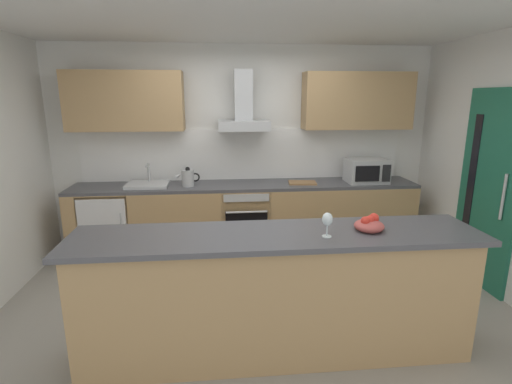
{
  "coord_description": "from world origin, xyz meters",
  "views": [
    {
      "loc": [
        -0.33,
        -3.25,
        1.96
      ],
      "look_at": [
        0.02,
        0.4,
        1.05
      ],
      "focal_mm": 26.95,
      "sensor_mm": 36.0,
      "label": 1
    }
  ],
  "objects_px": {
    "range_hood": "(243,111)",
    "wine_glass": "(327,220)",
    "sink": "(148,184)",
    "kettle": "(188,178)",
    "chopping_board": "(302,183)",
    "microwave": "(367,171)",
    "refrigerator": "(110,225)",
    "fruit_bowl": "(369,225)",
    "oven": "(245,218)"
  },
  "relations": [
    {
      "from": "microwave",
      "to": "kettle",
      "type": "distance_m",
      "value": 2.24
    },
    {
      "from": "range_hood",
      "to": "chopping_board",
      "type": "relative_size",
      "value": 2.12
    },
    {
      "from": "microwave",
      "to": "chopping_board",
      "type": "distance_m",
      "value": 0.83
    },
    {
      "from": "refrigerator",
      "to": "sink",
      "type": "height_order",
      "value": "sink"
    },
    {
      "from": "sink",
      "to": "wine_glass",
      "type": "height_order",
      "value": "wine_glass"
    },
    {
      "from": "wine_glass",
      "to": "oven",
      "type": "bearing_deg",
      "value": 101.37
    },
    {
      "from": "oven",
      "to": "kettle",
      "type": "xyz_separation_m",
      "value": [
        -0.69,
        -0.03,
        0.55
      ]
    },
    {
      "from": "oven",
      "to": "range_hood",
      "type": "height_order",
      "value": "range_hood"
    },
    {
      "from": "microwave",
      "to": "range_hood",
      "type": "distance_m",
      "value": 1.72
    },
    {
      "from": "microwave",
      "to": "fruit_bowl",
      "type": "bearing_deg",
      "value": -110.71
    },
    {
      "from": "chopping_board",
      "to": "wine_glass",
      "type": "bearing_deg",
      "value": -97.83
    },
    {
      "from": "refrigerator",
      "to": "wine_glass",
      "type": "height_order",
      "value": "wine_glass"
    },
    {
      "from": "microwave",
      "to": "chopping_board",
      "type": "relative_size",
      "value": 1.47
    },
    {
      "from": "refrigerator",
      "to": "wine_glass",
      "type": "xyz_separation_m",
      "value": [
        2.11,
        -2.15,
        0.69
      ]
    },
    {
      "from": "range_hood",
      "to": "refrigerator",
      "type": "bearing_deg",
      "value": -175.49
    },
    {
      "from": "kettle",
      "to": "chopping_board",
      "type": "relative_size",
      "value": 0.85
    },
    {
      "from": "oven",
      "to": "chopping_board",
      "type": "bearing_deg",
      "value": -1.87
    },
    {
      "from": "sink",
      "to": "chopping_board",
      "type": "distance_m",
      "value": 1.91
    },
    {
      "from": "refrigerator",
      "to": "chopping_board",
      "type": "xyz_separation_m",
      "value": [
        2.4,
        -0.02,
        0.49
      ]
    },
    {
      "from": "kettle",
      "to": "chopping_board",
      "type": "bearing_deg",
      "value": 0.4
    },
    {
      "from": "sink",
      "to": "chopping_board",
      "type": "height_order",
      "value": "sink"
    },
    {
      "from": "kettle",
      "to": "fruit_bowl",
      "type": "xyz_separation_m",
      "value": [
        1.48,
        -2.02,
        0.03
      ]
    },
    {
      "from": "refrigerator",
      "to": "sink",
      "type": "bearing_deg",
      "value": 1.6
    },
    {
      "from": "kettle",
      "to": "fruit_bowl",
      "type": "relative_size",
      "value": 1.31
    },
    {
      "from": "chopping_board",
      "to": "refrigerator",
      "type": "bearing_deg",
      "value": 179.5
    },
    {
      "from": "oven",
      "to": "range_hood",
      "type": "xyz_separation_m",
      "value": [
        0.0,
        0.13,
        1.33
      ]
    },
    {
      "from": "oven",
      "to": "kettle",
      "type": "height_order",
      "value": "kettle"
    },
    {
      "from": "sink",
      "to": "fruit_bowl",
      "type": "xyz_separation_m",
      "value": [
        1.97,
        -2.07,
        0.11
      ]
    },
    {
      "from": "microwave",
      "to": "wine_glass",
      "type": "xyz_separation_m",
      "value": [
        -1.12,
        -2.13,
        0.07
      ]
    },
    {
      "from": "chopping_board",
      "to": "sink",
      "type": "bearing_deg",
      "value": 178.96
    },
    {
      "from": "wine_glass",
      "to": "chopping_board",
      "type": "distance_m",
      "value": 2.16
    },
    {
      "from": "fruit_bowl",
      "to": "chopping_board",
      "type": "height_order",
      "value": "fruit_bowl"
    },
    {
      "from": "range_hood",
      "to": "wine_glass",
      "type": "relative_size",
      "value": 4.05
    },
    {
      "from": "refrigerator",
      "to": "microwave",
      "type": "bearing_deg",
      "value": -0.45
    },
    {
      "from": "kettle",
      "to": "chopping_board",
      "type": "height_order",
      "value": "kettle"
    },
    {
      "from": "sink",
      "to": "fruit_bowl",
      "type": "bearing_deg",
      "value": -46.42
    },
    {
      "from": "oven",
      "to": "refrigerator",
      "type": "distance_m",
      "value": 1.68
    },
    {
      "from": "microwave",
      "to": "wine_glass",
      "type": "height_order",
      "value": "microwave"
    },
    {
      "from": "sink",
      "to": "chopping_board",
      "type": "relative_size",
      "value": 1.47
    },
    {
      "from": "refrigerator",
      "to": "chopping_board",
      "type": "distance_m",
      "value": 2.45
    },
    {
      "from": "microwave",
      "to": "kettle",
      "type": "xyz_separation_m",
      "value": [
        -2.24,
        -0.01,
        -0.04
      ]
    },
    {
      "from": "kettle",
      "to": "fruit_bowl",
      "type": "height_order",
      "value": "kettle"
    },
    {
      "from": "refrigerator",
      "to": "sink",
      "type": "relative_size",
      "value": 1.7
    },
    {
      "from": "oven",
      "to": "wine_glass",
      "type": "xyz_separation_m",
      "value": [
        0.43,
        -2.16,
        0.66
      ]
    },
    {
      "from": "refrigerator",
      "to": "range_hood",
      "type": "distance_m",
      "value": 2.16
    },
    {
      "from": "microwave",
      "to": "sink",
      "type": "distance_m",
      "value": 2.74
    },
    {
      "from": "refrigerator",
      "to": "microwave",
      "type": "xyz_separation_m",
      "value": [
        3.23,
        -0.03,
        0.62
      ]
    },
    {
      "from": "refrigerator",
      "to": "kettle",
      "type": "xyz_separation_m",
      "value": [
        0.98,
        -0.03,
        0.58
      ]
    },
    {
      "from": "kettle",
      "to": "range_hood",
      "type": "distance_m",
      "value": 1.06
    },
    {
      "from": "sink",
      "to": "kettle",
      "type": "distance_m",
      "value": 0.5
    }
  ]
}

